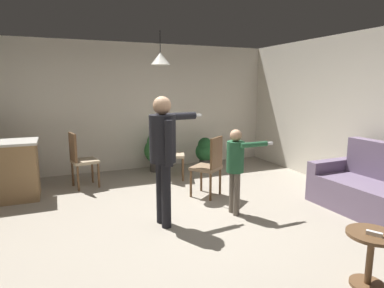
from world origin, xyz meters
name	(u,v)px	position (x,y,z in m)	size (l,w,h in m)	color
ground	(187,223)	(0.00, 0.00, 0.00)	(7.68, 7.68, 0.00)	#9E9384
wall_back	(132,107)	(0.00, 3.20, 1.35)	(6.40, 0.10, 2.70)	silver
wall_right	(368,114)	(3.20, 0.00, 1.35)	(0.10, 6.40, 2.70)	silver
couch_floral	(379,192)	(2.61, -0.76, 0.33)	(0.89, 1.82, 1.00)	slate
side_table_by_couch	(370,253)	(1.01, -1.92, 0.33)	(0.44, 0.44, 0.52)	brown
person_adult	(164,147)	(-0.28, 0.08, 1.05)	(0.81, 0.54, 1.68)	black
person_child	(236,162)	(0.76, 0.05, 0.76)	(0.63, 0.36, 1.22)	#60564C
dining_chair_by_counter	(210,164)	(0.75, 0.86, 0.55)	(0.59, 0.59, 1.00)	brown
dining_chair_near_wall	(80,158)	(-1.17, 2.17, 0.55)	(0.50, 0.50, 1.00)	brown
dining_chair_centre_back	(170,152)	(0.47, 2.08, 0.55)	(0.54, 0.54, 1.00)	brown
potted_plant_corner	(157,150)	(0.42, 2.76, 0.46)	(0.55, 0.55, 0.84)	#4C4742
potted_plant_by_wall	(205,151)	(1.51, 2.67, 0.37)	(0.44, 0.44, 0.67)	#4C4742
spare_remote_on_table	(374,234)	(0.98, -1.96, 0.54)	(0.04, 0.13, 0.04)	white
ceiling_light_pendant	(160,59)	(0.13, 1.50, 2.25)	(0.32, 0.32, 0.55)	silver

